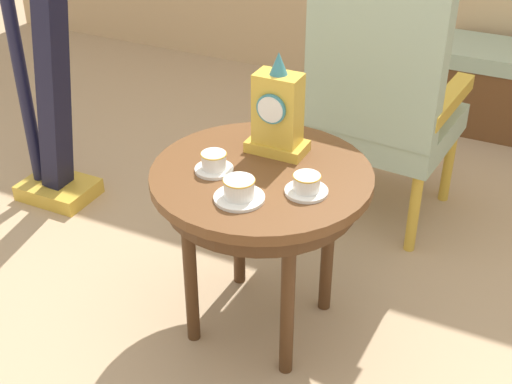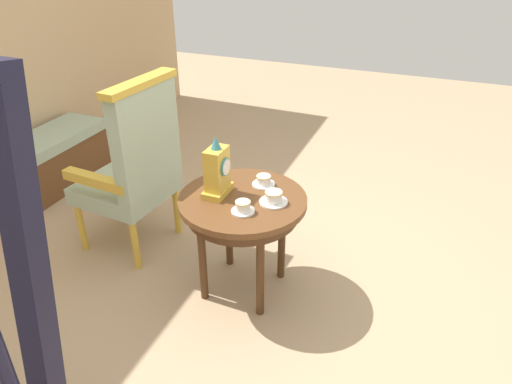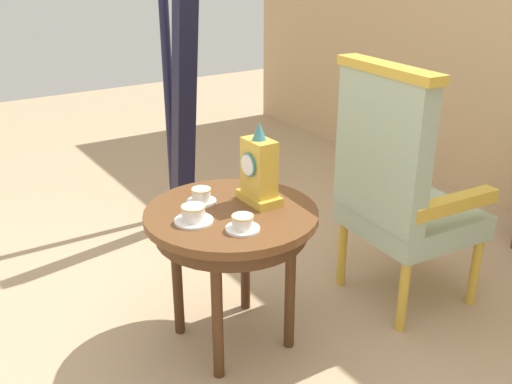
{
  "view_description": "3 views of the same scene",
  "coord_description": "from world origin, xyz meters",
  "px_view_note": "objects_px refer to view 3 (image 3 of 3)",
  "views": [
    {
      "loc": [
        0.79,
        -1.67,
        1.7
      ],
      "look_at": [
        -0.04,
        0.04,
        0.52
      ],
      "focal_mm": 49.45,
      "sensor_mm": 36.0,
      "label": 1
    },
    {
      "loc": [
        -2.02,
        -0.87,
        1.89
      ],
      "look_at": [
        0.07,
        -0.02,
        0.61
      ],
      "focal_mm": 33.41,
      "sensor_mm": 36.0,
      "label": 2
    },
    {
      "loc": [
        1.8,
        -1.05,
        1.57
      ],
      "look_at": [
        -0.03,
        0.15,
        0.66
      ],
      "focal_mm": 41.05,
      "sensor_mm": 36.0,
      "label": 3
    }
  ],
  "objects_px": {
    "teacup_left": "(201,196)",
    "teacup_center": "(243,224)",
    "teacup_right": "(194,215)",
    "side_table": "(231,228)",
    "mantel_clock": "(259,171)",
    "armchair": "(398,185)",
    "harp": "(180,111)"
  },
  "relations": [
    {
      "from": "side_table",
      "to": "teacup_right",
      "type": "bearing_deg",
      "value": -86.07
    },
    {
      "from": "teacup_right",
      "to": "side_table",
      "type": "bearing_deg",
      "value": 93.93
    },
    {
      "from": "side_table",
      "to": "mantel_clock",
      "type": "bearing_deg",
      "value": 94.54
    },
    {
      "from": "side_table",
      "to": "mantel_clock",
      "type": "height_order",
      "value": "mantel_clock"
    },
    {
      "from": "teacup_right",
      "to": "harp",
      "type": "distance_m",
      "value": 1.27
    },
    {
      "from": "teacup_center",
      "to": "mantel_clock",
      "type": "height_order",
      "value": "mantel_clock"
    },
    {
      "from": "side_table",
      "to": "armchair",
      "type": "xyz_separation_m",
      "value": [
        0.14,
        0.78,
        0.06
      ]
    },
    {
      "from": "side_table",
      "to": "armchair",
      "type": "relative_size",
      "value": 0.61
    },
    {
      "from": "mantel_clock",
      "to": "armchair",
      "type": "height_order",
      "value": "armchair"
    },
    {
      "from": "teacup_right",
      "to": "teacup_center",
      "type": "distance_m",
      "value": 0.2
    },
    {
      "from": "teacup_right",
      "to": "mantel_clock",
      "type": "bearing_deg",
      "value": 94.2
    },
    {
      "from": "harp",
      "to": "teacup_left",
      "type": "bearing_deg",
      "value": -22.1
    },
    {
      "from": "armchair",
      "to": "harp",
      "type": "bearing_deg",
      "value": -161.44
    },
    {
      "from": "teacup_left",
      "to": "harp",
      "type": "relative_size",
      "value": 0.07
    },
    {
      "from": "teacup_left",
      "to": "teacup_center",
      "type": "relative_size",
      "value": 0.94
    },
    {
      "from": "teacup_right",
      "to": "armchair",
      "type": "relative_size",
      "value": 0.13
    },
    {
      "from": "mantel_clock",
      "to": "armchair",
      "type": "bearing_deg",
      "value": 76.59
    },
    {
      "from": "teacup_right",
      "to": "mantel_clock",
      "type": "xyz_separation_m",
      "value": [
        -0.02,
        0.31,
        0.11
      ]
    },
    {
      "from": "side_table",
      "to": "teacup_right",
      "type": "relative_size",
      "value": 4.65
    },
    {
      "from": "teacup_left",
      "to": "teacup_right",
      "type": "xyz_separation_m",
      "value": [
        0.14,
        -0.11,
        0.0
      ]
    },
    {
      "from": "side_table",
      "to": "armchair",
      "type": "height_order",
      "value": "armchair"
    },
    {
      "from": "side_table",
      "to": "teacup_right",
      "type": "distance_m",
      "value": 0.2
    },
    {
      "from": "teacup_right",
      "to": "teacup_center",
      "type": "bearing_deg",
      "value": 36.56
    },
    {
      "from": "side_table",
      "to": "mantel_clock",
      "type": "distance_m",
      "value": 0.25
    },
    {
      "from": "side_table",
      "to": "teacup_right",
      "type": "height_order",
      "value": "teacup_right"
    },
    {
      "from": "teacup_left",
      "to": "teacup_center",
      "type": "height_order",
      "value": "teacup_left"
    },
    {
      "from": "teacup_center",
      "to": "armchair",
      "type": "height_order",
      "value": "armchair"
    },
    {
      "from": "teacup_center",
      "to": "armchair",
      "type": "xyz_separation_m",
      "value": [
        -0.03,
        0.84,
        -0.05
      ]
    },
    {
      "from": "armchair",
      "to": "harp",
      "type": "relative_size",
      "value": 0.65
    },
    {
      "from": "teacup_right",
      "to": "armchair",
      "type": "distance_m",
      "value": 0.97
    },
    {
      "from": "mantel_clock",
      "to": "teacup_center",
      "type": "bearing_deg",
      "value": -46.58
    },
    {
      "from": "mantel_clock",
      "to": "armchair",
      "type": "xyz_separation_m",
      "value": [
        0.15,
        0.65,
        -0.15
      ]
    }
  ]
}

